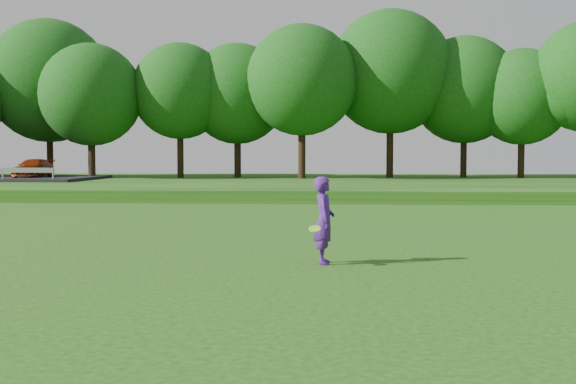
{
  "coord_description": "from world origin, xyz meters",
  "views": [
    {
      "loc": [
        3.98,
        -14.18,
        2.3
      ],
      "look_at": [
        2.82,
        4.89,
        1.3
      ],
      "focal_mm": 45.0,
      "sensor_mm": 36.0,
      "label": 1
    }
  ],
  "objects": [
    {
      "name": "walking_path",
      "position": [
        0.0,
        20.0,
        0.02
      ],
      "size": [
        130.0,
        1.6,
        0.04
      ],
      "primitive_type": "cube",
      "color": "gray",
      "rests_on": "ground"
    },
    {
      "name": "berm",
      "position": [
        0.0,
        34.0,
        0.3
      ],
      "size": [
        130.0,
        30.0,
        0.6
      ],
      "primitive_type": "cube",
      "color": "#19470D",
      "rests_on": "ground"
    },
    {
      "name": "ground",
      "position": [
        0.0,
        0.0,
        0.0
      ],
      "size": [
        140.0,
        140.0,
        0.0
      ],
      "primitive_type": "plane",
      "color": "#19470D",
      "rests_on": "ground"
    },
    {
      "name": "woman",
      "position": [
        3.82,
        0.89,
        0.92
      ],
      "size": [
        0.54,
        0.96,
        1.84
      ],
      "color": "#491C7E",
      "rests_on": "ground"
    },
    {
      "name": "treeline",
      "position": [
        0.0,
        38.0,
        8.1
      ],
      "size": [
        104.0,
        7.0,
        15.0
      ],
      "primitive_type": null,
      "color": "#134510",
      "rests_on": "berm"
    }
  ]
}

